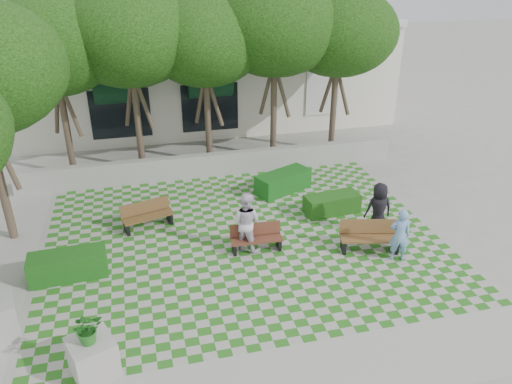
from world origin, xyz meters
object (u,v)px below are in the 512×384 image
object	(u,v)px
bench_east	(370,237)
bench_mid	(256,238)
bench_west	(147,216)
person_white	(246,222)
planter_front	(92,350)
hedge_west	(68,265)
person_dark	(378,209)
person_blue	(400,235)
hedge_east	(332,204)
hedge_midright	(283,182)

from	to	relation	value
bench_east	bench_mid	distance (m)	3.40
bench_west	person_white	bearing A→B (deg)	-52.14
planter_front	bench_east	bearing A→B (deg)	21.28
bench_east	bench_west	distance (m)	7.06
bench_mid	person_white	world-z (taller)	person_white
hedge_west	person_dark	xyz separation A→B (m)	(9.30, 0.05, 0.51)
bench_east	person_blue	bearing A→B (deg)	-35.93
person_blue	hedge_west	bearing A→B (deg)	10.01
bench_east	person_dark	bearing A→B (deg)	65.73
person_dark	hedge_west	bearing A→B (deg)	4.88
person_dark	person_white	size ratio (longest dim) A/B	0.93
bench_mid	hedge_east	xyz separation A→B (m)	(3.09, 1.64, -0.06)
bench_mid	hedge_east	world-z (taller)	bench_mid
bench_mid	person_blue	size ratio (longest dim) A/B	0.95
person_dark	planter_front	bearing A→B (deg)	29.17
hedge_midright	planter_front	distance (m)	9.97
person_blue	person_white	world-z (taller)	person_white
hedge_east	hedge_west	size ratio (longest dim) A/B	0.91
person_white	bench_east	bearing A→B (deg)	-159.12
bench_west	bench_east	bearing A→B (deg)	-41.21
bench_mid	bench_east	bearing A→B (deg)	-11.72
bench_west	planter_front	distance (m)	6.24
bench_mid	hedge_midright	size ratio (longest dim) A/B	0.74
bench_east	person_dark	distance (m)	1.14
bench_west	hedge_west	distance (m)	3.18
hedge_midright	hedge_east	bearing A→B (deg)	-60.79
bench_east	planter_front	bearing A→B (deg)	-144.83
person_white	person_dark	bearing A→B (deg)	-145.87
person_dark	hedge_east	bearing A→B (deg)	-58.09
person_blue	hedge_east	bearing A→B (deg)	-57.25
bench_mid	hedge_east	size ratio (longest dim) A/B	0.83
bench_east	bench_west	bearing A→B (deg)	168.58
bench_east	hedge_east	size ratio (longest dim) A/B	0.99
bench_mid	person_white	distance (m)	0.62
hedge_east	hedge_midright	distance (m)	2.33
bench_west	person_blue	distance (m)	7.89
bench_west	hedge_midright	size ratio (longest dim) A/B	0.81
bench_mid	person_blue	distance (m)	4.17
hedge_midright	hedge_west	size ratio (longest dim) A/B	1.03
hedge_west	person_dark	distance (m)	9.31
hedge_east	person_blue	world-z (taller)	person_blue
bench_east	hedge_east	xyz separation A→B (m)	(-0.20, 2.48, -0.12)
person_dark	bench_west	bearing A→B (deg)	-12.70
bench_west	hedge_midright	world-z (taller)	bench_west
hedge_west	person_blue	size ratio (longest dim) A/B	1.26
hedge_midright	person_dark	bearing A→B (deg)	-61.63
bench_mid	person_dark	bearing A→B (deg)	2.44
hedge_midright	hedge_west	distance (m)	8.21
hedge_midright	hedge_west	world-z (taller)	hedge_midright
hedge_west	bench_west	bearing A→B (deg)	44.66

